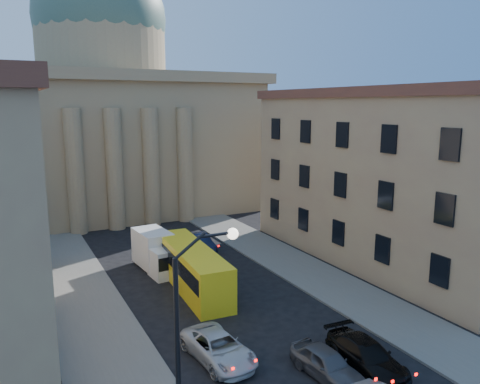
# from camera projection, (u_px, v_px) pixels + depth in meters

# --- Properties ---
(sidewalk_left) EXTENTS (5.00, 60.00, 0.15)m
(sidewalk_left) POSITION_uv_depth(u_px,v_px,m) (102.00, 343.00, 26.42)
(sidewalk_left) COLOR #5D5B55
(sidewalk_left) RESTS_ON ground
(sidewalk_right) EXTENTS (5.00, 60.00, 0.15)m
(sidewalk_right) POSITION_uv_depth(u_px,v_px,m) (340.00, 290.00, 34.08)
(sidewalk_right) COLOR #5D5B55
(sidewalk_right) RESTS_ON ground
(church) EXTENTS (68.02, 28.76, 36.60)m
(church) POSITION_uv_depth(u_px,v_px,m) (106.00, 116.00, 60.77)
(church) COLOR #8F7558
(church) RESTS_ON ground
(building_right) EXTENTS (11.60, 26.60, 14.70)m
(building_right) POSITION_uv_depth(u_px,v_px,m) (392.00, 175.00, 40.04)
(building_right) COLOR tan
(building_right) RESTS_ON ground
(street_lamp) EXTENTS (2.62, 0.44, 8.83)m
(street_lamp) POSITION_uv_depth(u_px,v_px,m) (190.00, 325.00, 17.41)
(street_lamp) COLOR black
(street_lamp) RESTS_ON ground
(car_left_mid) EXTENTS (2.87, 5.38, 1.44)m
(car_left_mid) POSITION_uv_depth(u_px,v_px,m) (218.00, 348.00, 24.71)
(car_left_mid) COLOR silver
(car_left_mid) RESTS_ON ground
(car_right_mid) EXTENTS (2.43, 5.34, 1.52)m
(car_right_mid) POSITION_uv_depth(u_px,v_px,m) (367.00, 356.00, 23.82)
(car_right_mid) COLOR black
(car_right_mid) RESTS_ON ground
(car_right_far) EXTENTS (2.04, 4.42, 1.47)m
(car_right_far) POSITION_uv_depth(u_px,v_px,m) (326.00, 363.00, 23.20)
(car_right_far) COLOR #48494D
(car_right_far) RESTS_ON ground
(car_right_distant) EXTENTS (1.66, 4.65, 1.53)m
(car_right_distant) POSITION_uv_depth(u_px,v_px,m) (200.00, 242.00, 43.29)
(car_right_distant) COLOR black
(car_right_distant) RESTS_ON ground
(city_bus) EXTENTS (3.14, 11.05, 3.08)m
(city_bus) POSITION_uv_depth(u_px,v_px,m) (192.00, 267.00, 34.29)
(city_bus) COLOR yellow
(city_bus) RESTS_ON ground
(box_truck) EXTENTS (2.73, 5.87, 3.13)m
(box_truck) POSITION_uv_depth(u_px,v_px,m) (156.00, 252.00, 38.10)
(box_truck) COLOR silver
(box_truck) RESTS_ON ground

